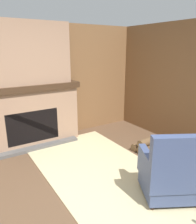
{
  "coord_description": "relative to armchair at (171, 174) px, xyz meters",
  "views": [
    {
      "loc": [
        1.79,
        -1.07,
        1.87
      ],
      "look_at": [
        -0.97,
        0.71,
        0.9
      ],
      "focal_mm": 35.0,
      "sensor_mm": 36.0,
      "label": 1
    }
  ],
  "objects": [
    {
      "name": "chimney_breast",
      "position": [
        -2.59,
        -0.99,
        1.42
      ],
      "size": [
        0.33,
        1.65,
        1.12
      ],
      "color": "#9E7A60",
      "rests_on": "fireplace_hearth"
    },
    {
      "name": "storage_case",
      "position": [
        -2.63,
        -0.44,
        0.94
      ],
      "size": [
        0.15,
        0.23,
        0.16
      ],
      "color": "gray",
      "rests_on": "fireplace_hearth"
    },
    {
      "name": "ground_plane",
      "position": [
        -0.27,
        -0.99,
        -0.35
      ],
      "size": [
        14.0,
        14.0,
        0.0
      ],
      "primitive_type": "plane",
      "color": "brown"
    },
    {
      "name": "firewood_stack",
      "position": [
        -1.11,
        0.69,
        -0.25
      ],
      "size": [
        0.48,
        0.41,
        0.27
      ],
      "rotation": [
        0.0,
        0.0,
        0.09
      ],
      "color": "brown",
      "rests_on": "ground"
    },
    {
      "name": "area_rug",
      "position": [
        -0.53,
        -0.38,
        -0.35
      ],
      "size": [
        3.93,
        1.63,
        0.01
      ],
      "color": "#C6B789",
      "rests_on": "ground"
    },
    {
      "name": "oil_lamp_vase",
      "position": [
        -2.63,
        -1.41,
        0.94
      ],
      "size": [
        0.09,
        0.09,
        0.23
      ],
      "color": "silver",
      "rests_on": "fireplace_hearth"
    },
    {
      "name": "wood_panel_wall_left",
      "position": [
        -2.81,
        -0.99,
        0.82
      ],
      "size": [
        0.06,
        5.62,
        2.36
      ],
      "color": "brown",
      "rests_on": "ground"
    },
    {
      "name": "armchair",
      "position": [
        0.0,
        0.0,
        0.0
      ],
      "size": [
        0.86,
        0.89,
        0.95
      ],
      "rotation": [
        0.0,
        0.0,
        2.63
      ],
      "color": "#3D4C75",
      "rests_on": "ground"
    },
    {
      "name": "fireplace_hearth",
      "position": [
        -2.58,
        -0.99,
        0.25
      ],
      "size": [
        0.59,
        1.98,
        1.21
      ],
      "color": "#9E7A60",
      "rests_on": "ground"
    }
  ]
}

